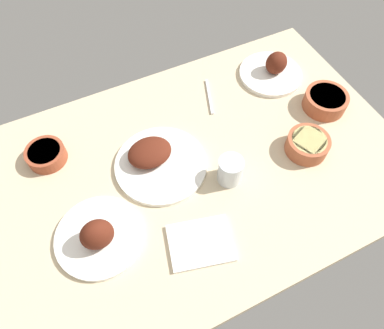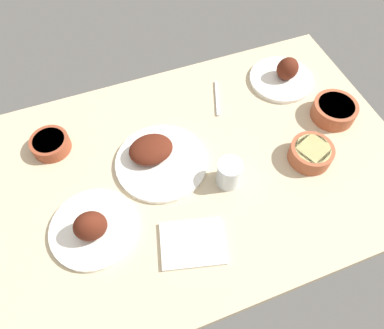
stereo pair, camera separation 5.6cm
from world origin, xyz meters
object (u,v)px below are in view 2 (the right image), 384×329
folded_napkin (192,243)px  water_tumbler (229,173)px  bowl_potatoes (311,153)px  plate_center_main (92,227)px  bowl_pasta (334,110)px  plate_far_side (283,76)px  bowl_sauce (50,144)px  fork_loose (217,98)px  plate_near_viewer (157,157)px

folded_napkin → water_tumbler: bearing=40.9°
bowl_potatoes → folded_napkin: (-46.02, -13.88, -2.51)cm
bowl_potatoes → water_tumbler: 28.29cm
plate_center_main → water_tumbler: (42.97, 1.89, 1.67)cm
bowl_pasta → water_tumbler: water_tumbler is taller
plate_far_side → bowl_potatoes: plate_far_side is taller
bowl_pasta → bowl_sauce: 97.22cm
bowl_sauce → fork_loose: bowl_sauce is taller
bowl_potatoes → water_tumbler: size_ratio=1.49×
bowl_potatoes → water_tumbler: water_tumbler is taller
bowl_potatoes → fork_loose: 39.34cm
bowl_sauce → water_tumbler: 59.29cm
water_tumbler → folded_napkin: 23.90cm
plate_center_main → bowl_potatoes: plate_center_main is taller
bowl_potatoes → folded_napkin: bowl_potatoes is taller
bowl_pasta → bowl_potatoes: bearing=-142.8°
fork_loose → bowl_sauce: bearing=111.2°
bowl_sauce → water_tumbler: (49.71, -32.26, 2.08)cm
bowl_potatoes → plate_center_main: bearing=-179.7°
plate_center_main → plate_near_viewer: bearing=34.6°
plate_far_side → water_tumbler: 49.93cm
plate_near_viewer → bowl_potatoes: 49.48cm
bowl_sauce → folded_napkin: bowl_sauce is taller
plate_near_viewer → plate_center_main: bearing=-145.4°
plate_center_main → folded_napkin: plate_center_main is taller
plate_near_viewer → bowl_sauce: 35.73cm
plate_near_viewer → bowl_potatoes: bearing=-19.5°
water_tumbler → bowl_pasta: bearing=14.2°
plate_far_side → fork_loose: (-26.94, 0.19, -2.16)cm
plate_near_viewer → bowl_pasta: bearing=-3.2°
bowl_sauce → water_tumbler: size_ratio=1.35×
bowl_sauce → plate_center_main: bearing=-78.8°
plate_far_side → bowl_sauce: (-86.94, -0.95, 0.01)cm
plate_far_side → fork_loose: size_ratio=1.41×
bowl_sauce → fork_loose: (60.01, 1.14, -2.17)cm
folded_napkin → fork_loose: size_ratio=1.06×
plate_far_side → bowl_pasta: 23.22cm
plate_far_side → water_tumbler: (-37.24, -33.20, 2.09)cm
plate_near_viewer → water_tumbler: 23.88cm
fork_loose → folded_napkin: bearing=170.1°
plate_center_main → folded_napkin: (25.15, -13.52, -2.38)cm
plate_near_viewer → plate_center_main: 29.82cm
bowl_potatoes → fork_loose: size_ratio=0.82×
plate_near_viewer → water_tumbler: (18.41, -15.02, 2.32)cm
water_tumbler → plate_near_viewer: bearing=140.8°
plate_near_viewer → fork_loose: plate_near_viewer is taller
plate_far_side → plate_center_main: (-80.20, -35.09, 0.42)cm
bowl_sauce → folded_napkin: (31.89, -47.66, -1.97)cm
bowl_potatoes → bowl_pasta: (17.04, 12.94, 0.05)cm
plate_near_viewer → water_tumbler: water_tumbler is taller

